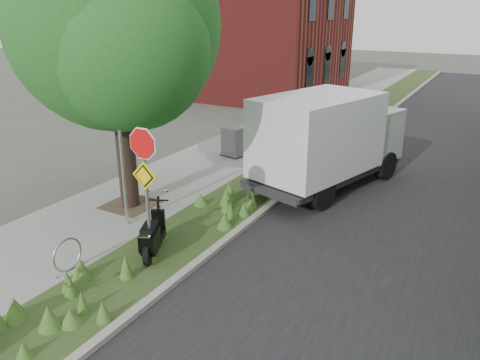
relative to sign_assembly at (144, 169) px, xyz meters
The scene contains 13 objects.
ground 2.78m from the sign_assembly, 22.62° to the right, with size 120.00×120.00×0.00m, color #4C5147.
sidewalk_near 10.10m from the sign_assembly, 106.84° to the left, with size 3.50×60.00×0.12m, color gray.
verge 9.69m from the sign_assembly, 90.61° to the left, with size 2.00×60.00×0.12m, color #233F1B.
kerb_near 9.73m from the sign_assembly, 84.54° to the left, with size 0.20×60.00×0.13m, color #9E9991.
road 10.65m from the sign_assembly, 64.96° to the left, with size 7.00×60.00×0.01m, color black.
street_tree_main 4.30m from the sign_assembly, 139.63° to the left, with size 6.21×5.54×7.66m.
bare_post 2.18m from the sign_assembly, 145.95° to the left, with size 0.08×0.08×4.00m.
bike_hoop 2.54m from the sign_assembly, 137.69° to the right, with size 0.06×0.78×0.77m.
sign_assembly is the anchor object (origin of this frame).
brick_building 22.97m from the sign_assembly, 110.72° to the left, with size 9.40×10.40×8.30m.
scooter_near 1.83m from the sign_assembly, 121.28° to the left, with size 0.89×1.61×0.83m.
box_truck 6.92m from the sign_assembly, 75.78° to the left, with size 3.69×6.12×2.60m.
utility_cabinet 8.33m from the sign_assembly, 107.48° to the left, with size 0.92×0.70×1.11m.
Camera 1 is at (4.90, -6.49, 5.49)m, focal length 35.00 mm.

